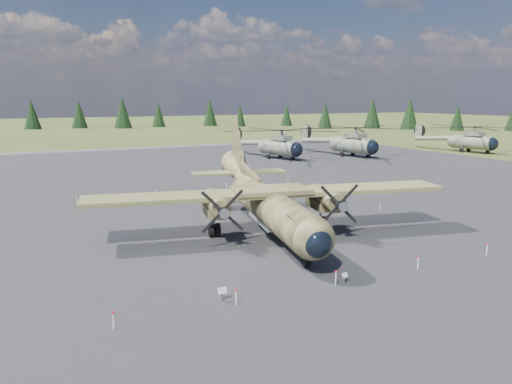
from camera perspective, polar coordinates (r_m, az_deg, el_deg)
name	(u,v)px	position (r m, az deg, el deg)	size (l,w,h in m)	color
ground	(212,232)	(38.78, -5.03, -4.57)	(500.00, 500.00, 0.00)	brown
apron	(174,207)	(47.97, -9.40, -1.71)	(120.00, 120.00, 0.04)	#535358
transport_plane	(267,199)	(38.20, 1.29, -0.78)	(27.21, 24.42, 8.99)	#31351D
helicopter_near	(279,138)	(84.74, 2.67, 6.17)	(24.17, 25.08, 4.99)	gray
helicopter_mid	(353,136)	(89.54, 11.06, 6.33)	(24.60, 26.03, 5.22)	gray
helicopter_far	(472,134)	(103.51, 23.47, 6.11)	(23.55, 24.74, 4.95)	gray
info_placard_left	(222,292)	(25.83, -3.89, -11.33)	(0.48, 0.22, 0.74)	gray
info_placard_right	(345,276)	(28.60, 10.11, -9.45)	(0.41, 0.25, 0.60)	gray
barrier_fence	(207,226)	(38.42, -5.65, -3.94)	(33.12, 29.62, 0.85)	silver
treeline	(253,170)	(38.02, -0.37, 2.52)	(305.47, 306.06, 10.97)	black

